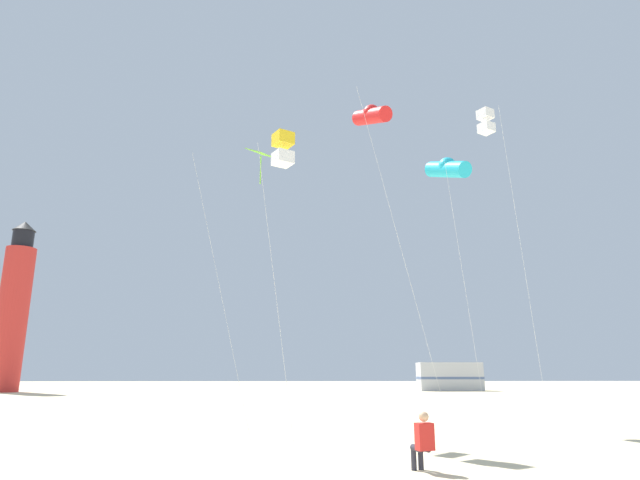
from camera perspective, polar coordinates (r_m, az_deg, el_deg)
The scene contains 8 objects.
kite_flyer_standing at distance 11.53m, azimuth 11.00°, elevation -20.36°, with size 0.44×0.56×1.16m.
kite_diamond_lime at distance 19.73m, azimuth -6.69°, elevation 8.21°, with size 3.13×3.13×9.99m.
kite_box_gold at distance 18.34m, azimuth -4.01°, elevation 9.71°, with size 1.32×1.24×9.89m.
kite_tube_cyan at distance 23.70m, azimuth 13.56°, elevation 7.49°, with size 1.63×2.57×11.15m.
kite_box_white at distance 26.53m, azimuth 17.45°, elevation 12.02°, with size 2.01×2.01×13.89m.
kite_tube_scarlet at distance 24.54m, azimuth 5.57°, elevation 13.21°, with size 3.45×3.79×13.83m.
lighthouse_distant at distance 60.43m, azimuth -30.15°, elevation -6.47°, with size 2.80×2.80×16.80m.
rv_van_silver at distance 57.34m, azimuth 13.78°, elevation -14.10°, with size 6.46×2.41×2.80m.
Camera 1 is at (-0.59, -6.59, 1.95)m, focal length 29.71 mm.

